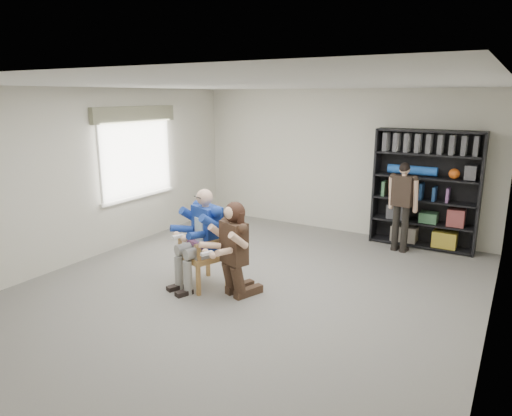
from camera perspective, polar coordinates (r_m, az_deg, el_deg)
The scene contains 8 objects.
room_shell at distance 6.07m, azimuth -1.25°, elevation 1.81°, with size 6.00×7.00×2.80m, color beige, non-canonical shape.
floor at distance 6.51m, azimuth -1.18°, elevation -10.33°, with size 6.00×7.00×0.01m, color slate.
window_left at distance 8.64m, azimuth -14.63°, elevation 6.52°, with size 0.16×2.00×1.75m, color white, non-canonical shape.
armchair at distance 6.54m, azimuth -6.68°, elevation -5.12°, with size 0.64×0.62×1.10m, color #A48040, non-canonical shape.
seated_man at distance 6.49m, azimuth -6.72°, elevation -3.75°, with size 0.62×0.86×1.43m, color navy, non-canonical shape.
kneeling_woman at distance 6.10m, azimuth -3.01°, elevation -5.44°, with size 0.55×0.88×1.31m, color #35251A, non-canonical shape.
bookshelf at distance 8.60m, azimuth 20.41°, elevation 2.15°, with size 1.80×0.38×2.10m, color black, non-canonical shape.
standing_man at distance 8.26m, azimuth 17.76°, elevation 0.05°, with size 0.49×0.27×1.58m, color black, non-canonical shape.
Camera 1 is at (3.13, -5.05, 2.67)m, focal length 32.00 mm.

